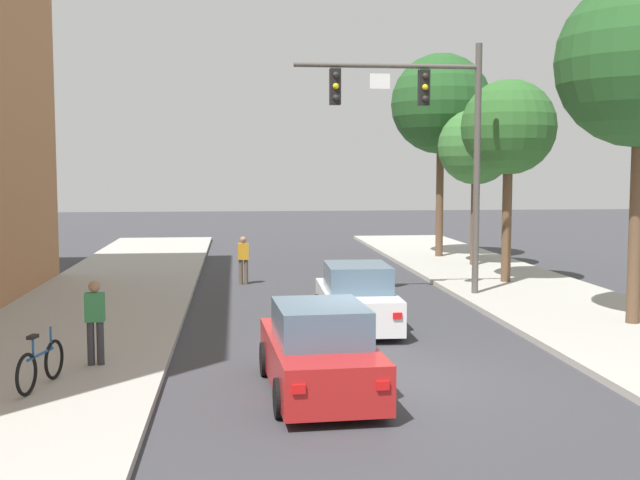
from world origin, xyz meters
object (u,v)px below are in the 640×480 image
at_px(bicycle_leaning, 41,365).
at_px(street_tree_third, 476,148).
at_px(car_lead_white, 357,299).
at_px(pedestrian_crossing_road, 243,258).
at_px(street_tree_farthest, 441,104).
at_px(street_tree_second, 509,128).
at_px(pedestrian_sidewalk_left_walker, 95,318).
at_px(car_following_red, 319,353).
at_px(traffic_signal_mast, 427,123).

distance_m(bicycle_leaning, street_tree_third, 21.27).
distance_m(car_lead_white, bicycle_leaning, 8.23).
relative_size(pedestrian_crossing_road, street_tree_farthest, 0.19).
distance_m(car_lead_white, pedestrian_crossing_road, 8.25).
height_order(car_lead_white, street_tree_second, street_tree_second).
xyz_separation_m(pedestrian_sidewalk_left_walker, bicycle_leaning, (-0.67, -1.50, -0.52)).
relative_size(car_following_red, pedestrian_crossing_road, 2.63).
bearing_deg(traffic_signal_mast, street_tree_second, 34.95).
relative_size(traffic_signal_mast, street_tree_third, 1.22).
bearing_deg(pedestrian_sidewalk_left_walker, street_tree_second, 41.09).
relative_size(traffic_signal_mast, pedestrian_sidewalk_left_walker, 4.57).
relative_size(traffic_signal_mast, pedestrian_crossing_road, 4.57).
relative_size(pedestrian_crossing_road, street_tree_second, 0.24).
distance_m(pedestrian_crossing_road, street_tree_third, 10.50).
bearing_deg(car_following_red, traffic_signal_mast, 66.44).
height_order(street_tree_second, street_tree_farthest, street_tree_farthest).
height_order(car_lead_white, bicycle_leaning, car_lead_white).
bearing_deg(street_tree_third, street_tree_farthest, 100.57).
height_order(traffic_signal_mast, street_tree_farthest, street_tree_farthest).
distance_m(traffic_signal_mast, pedestrian_crossing_road, 7.88).
height_order(car_lead_white, pedestrian_crossing_road, pedestrian_crossing_road).
distance_m(car_lead_white, car_following_red, 5.82).
bearing_deg(traffic_signal_mast, bicycle_leaning, -133.97).
height_order(car_following_red, pedestrian_sidewalk_left_walker, pedestrian_sidewalk_left_walker).
bearing_deg(street_tree_third, pedestrian_sidewalk_left_walker, -128.91).
distance_m(bicycle_leaning, street_tree_farthest, 23.92).
height_order(traffic_signal_mast, bicycle_leaning, traffic_signal_mast).
height_order(car_following_red, street_tree_second, street_tree_second).
height_order(car_following_red, pedestrian_crossing_road, pedestrian_crossing_road).
height_order(car_following_red, street_tree_third, street_tree_third).
distance_m(traffic_signal_mast, pedestrian_sidewalk_left_walker, 12.29).
distance_m(street_tree_second, street_tree_third, 4.79).
bearing_deg(pedestrian_crossing_road, pedestrian_sidewalk_left_walker, -104.34).
xyz_separation_m(pedestrian_crossing_road, street_tree_second, (8.78, -1.31, 4.36)).
xyz_separation_m(traffic_signal_mast, bicycle_leaning, (-9.08, -9.41, -4.76)).
bearing_deg(street_tree_farthest, car_lead_white, -112.04).
relative_size(street_tree_second, street_tree_farthest, 0.77).
bearing_deg(street_tree_third, street_tree_second, -94.35).
distance_m(pedestrian_crossing_road, street_tree_farthest, 12.25).
height_order(car_following_red, bicycle_leaning, car_following_red).
relative_size(car_lead_white, pedestrian_sidewalk_left_walker, 2.61).
height_order(car_lead_white, pedestrian_sidewalk_left_walker, pedestrian_sidewalk_left_walker).
relative_size(car_lead_white, street_tree_second, 0.63).
xyz_separation_m(car_following_red, street_tree_farthest, (7.35, 20.02, 5.97)).
relative_size(car_following_red, pedestrian_sidewalk_left_walker, 2.63).
bearing_deg(car_following_red, car_lead_white, 74.83).
relative_size(car_following_red, street_tree_second, 0.64).
distance_m(car_lead_white, street_tree_farthest, 16.64).
height_order(traffic_signal_mast, street_tree_third, traffic_signal_mast).
distance_m(traffic_signal_mast, street_tree_farthest, 10.79).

